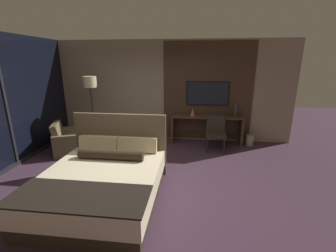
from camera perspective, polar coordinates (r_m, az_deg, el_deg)
ground_plane at (r=4.46m, az=-5.87°, el=-13.92°), size 16.00×16.00×0.00m
wall_back_tv_panel at (r=6.45m, az=0.29°, el=8.77°), size 7.20×0.09×2.80m
wall_left_window at (r=5.76m, az=-35.96°, el=4.05°), size 0.06×6.00×2.80m
bed at (r=3.97m, az=-16.04°, el=-13.22°), size 1.85×2.13×1.24m
desk at (r=6.35m, az=9.74°, el=0.41°), size 1.95×0.45×0.78m
tv at (r=6.35m, az=10.03°, el=8.14°), size 1.17×0.04×0.66m
desk_chair at (r=5.89m, az=12.01°, el=-1.14°), size 0.52×0.52×0.87m
armchair_by_window at (r=6.20m, az=-23.12°, el=-3.69°), size 1.11×1.13×0.78m
floor_lamp at (r=6.24m, az=-19.13°, el=9.16°), size 0.34×0.34×1.85m
vase_tall at (r=6.33m, az=16.75°, el=3.87°), size 0.09×0.09×0.35m
vase_short at (r=6.21m, az=6.26°, el=3.55°), size 0.13×0.13×0.21m
book at (r=6.26m, az=12.90°, el=2.51°), size 0.26×0.22×0.03m
waste_bin at (r=6.58m, az=19.99°, el=-3.36°), size 0.22×0.22×0.28m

